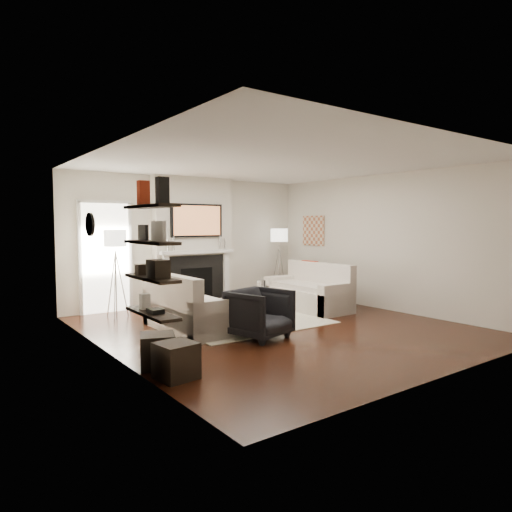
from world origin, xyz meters
TOP-DOWN VIEW (x-y plane):
  - room_envelope at (0.00, 0.00)m, footprint 6.00×6.00m
  - chimney_breast at (0.00, 2.88)m, footprint 1.80×0.25m
  - fireplace_surround at (0.00, 2.74)m, footprint 1.30×0.02m
  - firebox at (0.00, 2.73)m, footprint 0.75×0.02m
  - mantel_pilaster_l at (-0.72, 2.71)m, footprint 0.12×0.08m
  - mantel_pilaster_r at (0.72, 2.71)m, footprint 0.12×0.08m
  - mantel_shelf at (0.00, 2.69)m, footprint 1.70×0.18m
  - tv_body at (0.00, 2.71)m, footprint 1.20×0.06m
  - tv_screen at (0.00, 2.68)m, footprint 1.10×0.00m
  - candlestick_l_tall at (-0.55, 2.70)m, footprint 0.04×0.04m
  - candlestick_l_short at (-0.68, 2.70)m, footprint 0.04×0.04m
  - candlestick_r_tall at (0.55, 2.70)m, footprint 0.04×0.04m
  - candlestick_r_short at (0.68, 2.70)m, footprint 0.04×0.04m
  - hallway_panel at (-1.85, 2.98)m, footprint 0.90×0.02m
  - door_trim_l at (-2.33, 2.96)m, footprint 0.06×0.06m
  - door_trim_r at (-1.37, 2.96)m, footprint 0.06×0.06m
  - door_trim_top at (-1.85, 2.96)m, footprint 1.02×0.06m
  - rug at (-0.18, 0.63)m, footprint 2.60×2.00m
  - loveseat_left_base at (-1.25, 0.69)m, footprint 0.85×1.80m
  - loveseat_left_back at (-1.59, 0.69)m, footprint 0.18×1.80m
  - loveseat_left_arm_n at (-1.25, -0.12)m, footprint 0.85×0.18m
  - loveseat_left_arm_s at (-1.25, 1.50)m, footprint 0.85×0.18m
  - loveseat_left_cushion at (-1.20, 0.69)m, footprint 0.63×1.44m
  - pillow_left_orange at (-1.59, 0.99)m, footprint 0.10×0.42m
  - pillow_left_charcoal at (-1.59, 0.39)m, footprint 0.10×0.40m
  - loveseat_right_base at (1.50, 0.91)m, footprint 0.85×1.80m
  - loveseat_right_back at (1.84, 0.91)m, footprint 0.18×1.80m
  - loveseat_right_arm_n at (1.50, 0.10)m, footprint 0.85×0.18m
  - loveseat_right_arm_s at (1.50, 1.72)m, footprint 0.85×0.18m
  - loveseat_right_cushion at (1.45, 0.91)m, footprint 0.63×1.44m
  - pillow_right_orange at (1.84, 1.21)m, footprint 0.10×0.42m
  - pillow_right_charcoal at (1.84, 0.61)m, footprint 0.10×0.40m
  - coffee_table at (0.05, 0.72)m, footprint 1.10×0.55m
  - coffee_leg_nw at (-0.45, 0.50)m, footprint 0.02×0.02m
  - coffee_leg_ne at (0.55, 0.50)m, footprint 0.02×0.02m
  - coffee_leg_sw at (-0.45, 0.94)m, footprint 0.02×0.02m
  - coffee_leg_se at (0.55, 0.94)m, footprint 0.02×0.02m
  - hurricane_glass at (0.20, 0.72)m, footprint 0.16×0.16m
  - hurricane_candle at (0.20, 0.72)m, footprint 0.10×0.10m
  - copper_bowl at (-0.20, 0.72)m, footprint 0.28×0.28m
  - armchair at (-0.66, -0.39)m, footprint 0.95×0.91m
  - lamp_left_post at (-1.85, 2.42)m, footprint 0.02×0.02m
  - lamp_left_shade at (-1.85, 2.42)m, footprint 0.40×0.40m
  - lamp_left_leg_a at (-1.74, 2.42)m, footprint 0.25×0.02m
  - lamp_left_leg_b at (-1.91, 2.51)m, footprint 0.14×0.22m
  - lamp_left_leg_c at (-1.91, 2.32)m, footprint 0.14×0.22m
  - lamp_right_post at (2.05, 2.49)m, footprint 0.02×0.02m
  - lamp_right_shade at (2.05, 2.49)m, footprint 0.40×0.40m
  - lamp_right_leg_a at (2.16, 2.49)m, footprint 0.25×0.02m
  - lamp_right_leg_b at (2.00, 2.58)m, footprint 0.14×0.22m
  - lamp_right_leg_c at (1.99, 2.39)m, footprint 0.14×0.22m
  - console_top at (2.57, 1.82)m, footprint 0.35×1.20m
  - console_leg_n at (2.57, 1.27)m, footprint 0.30×0.04m
  - console_leg_s at (2.57, 2.37)m, footprint 0.30×0.04m
  - wall_art at (2.73, 2.05)m, footprint 0.03×0.70m
  - shelf_bottom at (-2.62, -1.00)m, footprint 0.25×1.00m
  - shelf_lower at (-2.62, -1.00)m, footprint 0.25×1.00m
  - shelf_upper at (-2.62, -1.00)m, footprint 0.25×1.00m
  - shelf_top at (-2.62, -1.00)m, footprint 0.25×1.00m
  - decor_magfile_a at (-2.62, -1.32)m, footprint 0.12×0.10m
  - decor_magfile_b at (-2.62, -0.80)m, footprint 0.12×0.10m
  - decor_frame_a at (-2.62, -1.20)m, footprint 0.04×0.30m
  - decor_frame_b at (-2.62, -0.78)m, footprint 0.04×0.22m
  - decor_wine_rack at (-2.62, -1.18)m, footprint 0.18×0.25m
  - decor_box_small at (-2.62, -0.74)m, footprint 0.15×0.12m
  - decor_books at (-2.62, -1.09)m, footprint 0.14×0.20m
  - decor_box_tall at (-2.62, -0.79)m, footprint 0.10×0.10m
  - clock_rim at (-2.73, 0.90)m, footprint 0.04×0.34m
  - clock_face at (-2.71, 0.90)m, footprint 0.01×0.29m
  - ottoman_near at (-2.47, -0.79)m, footprint 0.52×0.52m
  - ottoman_far at (-2.47, -1.28)m, footprint 0.45×0.45m

SIDE VIEW (x-z plane):
  - rug at x=-0.18m, z-range 0.00..0.01m
  - coffee_leg_nw at x=-0.45m, z-range 0.00..0.38m
  - coffee_leg_ne at x=0.55m, z-range 0.00..0.38m
  - coffee_leg_sw at x=-0.45m, z-range 0.00..0.38m
  - coffee_leg_se at x=0.55m, z-range 0.00..0.38m
  - ottoman_near at x=-2.47m, z-range 0.00..0.40m
  - ottoman_far at x=-2.47m, z-range 0.00..0.40m
  - loveseat_left_base at x=-1.25m, z-range 0.00..0.42m
  - loveseat_right_base at x=1.50m, z-range 0.00..0.42m
  - loveseat_left_arm_n at x=-1.25m, z-range 0.00..0.60m
  - loveseat_left_arm_s at x=-1.25m, z-range 0.00..0.60m
  - loveseat_right_arm_n at x=1.50m, z-range 0.00..0.60m
  - loveseat_right_arm_s at x=1.50m, z-range 0.00..0.60m
  - console_leg_n at x=2.57m, z-range 0.00..0.71m
  - console_leg_s at x=2.57m, z-range 0.00..0.71m
  - coffee_table at x=0.05m, z-range 0.38..0.42m
  - armchair at x=-0.66m, z-range 0.00..0.81m
  - copper_bowl at x=-0.20m, z-range 0.42..0.47m
  - firebox at x=0.00m, z-range 0.12..0.78m
  - loveseat_left_cushion at x=-1.20m, z-range 0.42..0.52m
  - loveseat_right_cushion at x=1.45m, z-range 0.42..0.52m
  - hurricane_candle at x=0.20m, z-range 0.42..0.57m
  - fireplace_surround at x=0.00m, z-range 0.00..1.04m
  - loveseat_left_back at x=-1.59m, z-range 0.13..0.93m
  - loveseat_right_back at x=1.84m, z-range 0.13..0.93m
  - mantel_pilaster_l at x=-0.72m, z-range 0.00..1.10m
  - mantel_pilaster_r at x=0.72m, z-range 0.00..1.10m
  - hurricane_glass at x=0.20m, z-range 0.42..0.70m
  - lamp_left_leg_a at x=-1.74m, z-range -0.02..1.22m
  - lamp_left_leg_b at x=-1.91m, z-range -0.02..1.22m
  - lamp_left_leg_c at x=-1.91m, z-range -0.02..1.22m
  - lamp_right_leg_a at x=2.16m, z-range -0.02..1.22m
  - lamp_right_leg_b at x=2.00m, z-range -0.02..1.22m
  - lamp_right_leg_c at x=1.99m, z-range -0.02..1.22m
  - lamp_left_post at x=-1.85m, z-range 0.00..1.20m
  - lamp_right_post at x=2.05m, z-range 0.00..1.20m
  - shelf_bottom at x=-2.62m, z-range 0.68..0.72m
  - pillow_left_charcoal at x=-1.59m, z-range 0.52..0.92m
  - pillow_right_charcoal at x=1.84m, z-range 0.52..0.92m
  - pillow_left_orange at x=-1.59m, z-range 0.52..0.94m
  - pillow_right_orange at x=1.84m, z-range 0.52..0.94m
  - console_top at x=2.57m, z-range 0.71..0.75m
  - decor_books at x=-2.62m, z-range 0.72..0.77m
  - decor_box_tall at x=-2.62m, z-range 0.72..0.90m
  - door_trim_l at x=-2.33m, z-range -0.03..2.13m
  - door_trim_r at x=-1.37m, z-range -0.03..2.13m
  - hallway_panel at x=-1.85m, z-range 0.00..2.10m
  - shelf_lower at x=-2.62m, z-range 1.08..1.12m
  - mantel_shelf at x=0.00m, z-range 1.09..1.16m
  - decor_box_small at x=-2.62m, z-range 1.12..1.24m
  - decor_wine_rack at x=-2.62m, z-range 1.12..1.32m
  - candlestick_l_short at x=-0.68m, z-range 1.15..1.40m
  - candlestick_r_short at x=0.68m, z-range 1.15..1.40m
  - candlestick_l_tall at x=-0.55m, z-range 1.16..1.45m
  - candlestick_r_tall at x=0.55m, z-range 1.16..1.45m
  - room_envelope at x=0.00m, z-range -1.65..4.35m
  - chimney_breast at x=0.00m, z-range 0.00..2.70m
  - lamp_left_shade at x=-1.85m, z-range 1.30..1.60m
  - lamp_right_shade at x=2.05m, z-range 1.30..1.60m
  - shelf_upper at x=-2.62m, z-range 1.48..1.52m
  - wall_art at x=2.73m, z-range 1.20..1.90m
  - decor_frame_b at x=-2.62m, z-range 1.52..1.70m
  - decor_frame_a at x=-2.62m, z-range 1.52..1.74m
  - clock_rim at x=-2.73m, z-range 1.53..1.87m
  - clock_face at x=-2.71m, z-range 1.55..1.84m
  - tv_screen at x=0.00m, z-range 1.47..2.09m
  - tv_body at x=0.00m, z-range 1.43..2.13m
  - shelf_top at x=-2.62m, z-range 1.88..1.92m
  - decor_magfile_a at x=-2.62m, z-range 1.92..2.20m
  - decor_magfile_b at x=-2.62m, z-range 1.92..2.20m
  - door_trim_top at x=-1.85m, z-range 2.10..2.16m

